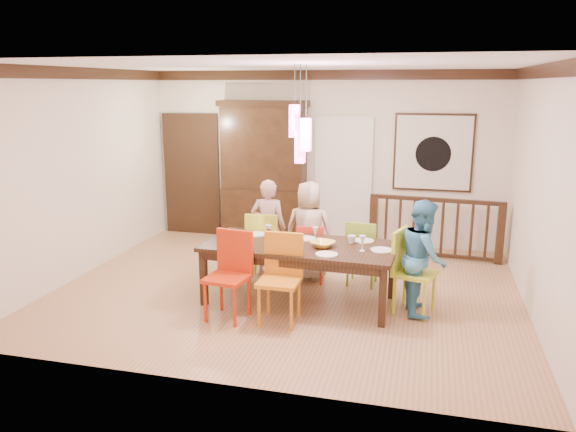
% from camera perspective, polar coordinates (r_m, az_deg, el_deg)
% --- Properties ---
extents(floor, '(6.00, 6.00, 0.00)m').
position_cam_1_polar(floor, '(7.56, -0.09, -7.47)').
color(floor, '#AC7853').
rests_on(floor, ground).
extents(ceiling, '(6.00, 6.00, 0.00)m').
position_cam_1_polar(ceiling, '(7.07, -0.10, 15.07)').
color(ceiling, white).
rests_on(ceiling, wall_back).
extents(wall_back, '(6.00, 0.00, 6.00)m').
position_cam_1_polar(wall_back, '(9.59, 3.63, 5.90)').
color(wall_back, beige).
rests_on(wall_back, floor).
extents(wall_left, '(0.00, 5.00, 5.00)m').
position_cam_1_polar(wall_left, '(8.43, -20.32, 4.07)').
color(wall_left, beige).
rests_on(wall_left, floor).
extents(wall_right, '(0.00, 5.00, 5.00)m').
position_cam_1_polar(wall_right, '(7.07, 24.19, 2.10)').
color(wall_right, beige).
rests_on(wall_right, floor).
extents(crown_molding, '(6.00, 5.00, 0.16)m').
position_cam_1_polar(crown_molding, '(7.07, -0.10, 14.43)').
color(crown_molding, black).
rests_on(crown_molding, wall_back).
extents(panel_door, '(1.04, 0.07, 2.24)m').
position_cam_1_polar(panel_door, '(10.31, -9.71, 4.01)').
color(panel_door, black).
rests_on(panel_door, wall_back).
extents(white_doorway, '(0.97, 0.05, 2.22)m').
position_cam_1_polar(white_doorway, '(9.56, 5.62, 3.41)').
color(white_doorway, silver).
rests_on(white_doorway, wall_back).
extents(painting, '(1.25, 0.06, 1.25)m').
position_cam_1_polar(painting, '(9.37, 14.53, 6.25)').
color(painting, black).
rests_on(painting, wall_back).
extents(pendant_cluster, '(0.27, 0.21, 1.14)m').
position_cam_1_polar(pendant_cluster, '(6.68, 1.25, 8.36)').
color(pendant_cluster, '#F74AAA').
rests_on(pendant_cluster, ceiling).
extents(dining_table, '(2.40, 1.18, 0.75)m').
position_cam_1_polar(dining_table, '(6.95, 1.19, -3.48)').
color(dining_table, black).
rests_on(dining_table, floor).
extents(chair_far_left, '(0.48, 0.48, 0.98)m').
position_cam_1_polar(chair_far_left, '(7.77, -2.40, -2.54)').
color(chair_far_left, gold).
rests_on(chair_far_left, floor).
extents(chair_far_mid, '(0.41, 0.41, 0.82)m').
position_cam_1_polar(chair_far_mid, '(7.73, 2.37, -3.32)').
color(chair_far_mid, red).
rests_on(chair_far_mid, floor).
extents(chair_far_right, '(0.44, 0.44, 0.90)m').
position_cam_1_polar(chair_far_right, '(7.67, 7.60, -3.21)').
color(chair_far_right, olive).
rests_on(chair_far_right, floor).
extents(chair_near_left, '(0.52, 0.52, 1.02)m').
position_cam_1_polar(chair_near_left, '(6.51, -6.23, -5.55)').
color(chair_near_left, '#BA290B').
rests_on(chair_near_left, floor).
extents(chair_near_mid, '(0.46, 0.46, 1.02)m').
position_cam_1_polar(chair_near_mid, '(6.37, -0.89, -5.92)').
color(chair_near_mid, orange).
rests_on(chair_near_mid, floor).
extents(chair_end_right, '(0.57, 0.57, 1.00)m').
position_cam_1_polar(chair_end_right, '(6.83, 12.82, -5.02)').
color(chair_end_right, '#C2D02A').
rests_on(chair_end_right, floor).
extents(china_hutch, '(1.53, 0.46, 2.41)m').
position_cam_1_polar(china_hutch, '(9.66, -2.48, 4.52)').
color(china_hutch, black).
rests_on(china_hutch, floor).
extents(balustrade, '(2.06, 0.25, 0.96)m').
position_cam_1_polar(balustrade, '(9.07, 14.70, -1.07)').
color(balustrade, black).
rests_on(balustrade, floor).
extents(person_far_left, '(0.52, 0.35, 1.39)m').
position_cam_1_polar(person_far_left, '(7.94, -2.00, -1.21)').
color(person_far_left, '#D1A19F').
rests_on(person_far_left, floor).
extents(person_far_mid, '(0.68, 0.44, 1.39)m').
position_cam_1_polar(person_far_mid, '(7.79, 2.14, -1.49)').
color(person_far_mid, '#C3AD93').
rests_on(person_far_mid, floor).
extents(person_end_right, '(0.61, 0.74, 1.37)m').
position_cam_1_polar(person_end_right, '(6.82, 13.56, -4.07)').
color(person_end_right, teal).
rests_on(person_end_right, floor).
extents(serving_bowl, '(0.36, 0.36, 0.07)m').
position_cam_1_polar(serving_bowl, '(6.82, 3.54, -2.87)').
color(serving_bowl, '#F1BD44').
rests_on(serving_bowl, dining_table).
extents(small_bowl, '(0.24, 0.24, 0.06)m').
position_cam_1_polar(small_bowl, '(6.97, 0.29, -2.53)').
color(small_bowl, white).
rests_on(small_bowl, dining_table).
extents(cup_left, '(0.16, 0.16, 0.11)m').
position_cam_1_polar(cup_left, '(6.91, -1.84, -2.48)').
color(cup_left, silver).
rests_on(cup_left, dining_table).
extents(cup_right, '(0.12, 0.12, 0.10)m').
position_cam_1_polar(cup_right, '(6.99, 6.47, -2.38)').
color(cup_right, silver).
rests_on(cup_right, dining_table).
extents(plate_far_left, '(0.26, 0.26, 0.01)m').
position_cam_1_polar(plate_far_left, '(7.37, -3.27, -1.86)').
color(plate_far_left, white).
rests_on(plate_far_left, dining_table).
extents(plate_far_mid, '(0.26, 0.26, 0.01)m').
position_cam_1_polar(plate_far_mid, '(7.16, 1.73, -2.29)').
color(plate_far_mid, white).
rests_on(plate_far_mid, dining_table).
extents(plate_far_right, '(0.26, 0.26, 0.01)m').
position_cam_1_polar(plate_far_right, '(7.12, 7.70, -2.50)').
color(plate_far_right, white).
rests_on(plate_far_right, dining_table).
extents(plate_near_left, '(0.26, 0.26, 0.01)m').
position_cam_1_polar(plate_near_left, '(6.82, -5.49, -3.13)').
color(plate_near_left, white).
rests_on(plate_near_left, dining_table).
extents(plate_near_mid, '(0.26, 0.26, 0.01)m').
position_cam_1_polar(plate_near_mid, '(6.51, 3.94, -3.91)').
color(plate_near_mid, white).
rests_on(plate_near_mid, dining_table).
extents(plate_end_right, '(0.26, 0.26, 0.01)m').
position_cam_1_polar(plate_end_right, '(6.75, 9.46, -3.43)').
color(plate_end_right, white).
rests_on(plate_end_right, dining_table).
extents(wine_glass_a, '(0.08, 0.08, 0.19)m').
position_cam_1_polar(wine_glass_a, '(7.11, -1.98, -1.67)').
color(wine_glass_a, '#590C19').
rests_on(wine_glass_a, dining_table).
extents(wine_glass_b, '(0.08, 0.08, 0.19)m').
position_cam_1_polar(wine_glass_b, '(7.02, 2.78, -1.88)').
color(wine_glass_b, silver).
rests_on(wine_glass_b, dining_table).
extents(wine_glass_c, '(0.08, 0.08, 0.19)m').
position_cam_1_polar(wine_glass_c, '(6.67, 0.50, -2.69)').
color(wine_glass_c, '#590C19').
rests_on(wine_glass_c, dining_table).
extents(wine_glass_d, '(0.08, 0.08, 0.19)m').
position_cam_1_polar(wine_glass_d, '(6.68, 7.57, -2.77)').
color(wine_glass_d, silver).
rests_on(wine_glass_d, dining_table).
extents(napkin, '(0.18, 0.14, 0.01)m').
position_cam_1_polar(napkin, '(6.60, 0.14, -3.64)').
color(napkin, '#D83359').
rests_on(napkin, dining_table).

